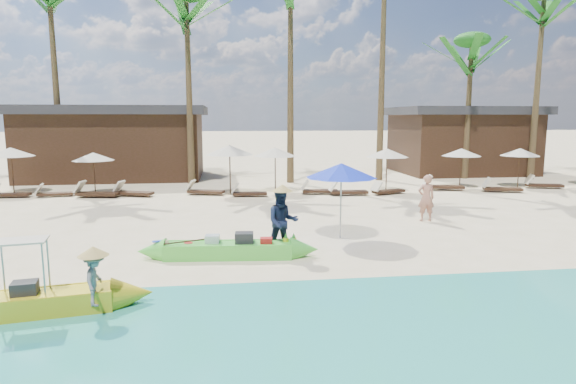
{
  "coord_description": "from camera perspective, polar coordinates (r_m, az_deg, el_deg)",
  "views": [
    {
      "loc": [
        -1.46,
        -12.7,
        3.62
      ],
      "look_at": [
        0.45,
        2.0,
        1.32
      ],
      "focal_mm": 30.0,
      "sensor_mm": 36.0,
      "label": 1
    }
  ],
  "objects": [
    {
      "name": "yellow_canoe",
      "position": [
        10.35,
        -29.84,
        -11.51
      ],
      "size": [
        5.51,
        1.29,
        1.44
      ],
      "rotation": [
        0.0,
        0.0,
        0.17
      ],
      "color": "yellow",
      "rests_on": "ground"
    },
    {
      "name": "pavilion_west",
      "position": [
        30.94,
        -19.7,
        5.64
      ],
      "size": [
        10.8,
        6.6,
        4.3
      ],
      "color": "#361F16",
      "rests_on": "ground"
    },
    {
      "name": "blue_umbrella",
      "position": [
        14.4,
        6.34,
        2.55
      ],
      "size": [
        2.12,
        2.12,
        2.28
      ],
      "color": "#99999E",
      "rests_on": "ground"
    },
    {
      "name": "lounger_6_left",
      "position": [
        22.36,
        -4.84,
        -0.06
      ],
      "size": [
        1.67,
        0.61,
        0.56
      ],
      "rotation": [
        0.0,
        0.0,
        -0.06
      ],
      "color": "#361F16",
      "rests_on": "ground"
    },
    {
      "name": "palm_3",
      "position": [
        27.5,
        -11.9,
        19.01
      ],
      "size": [
        2.08,
        2.08,
        10.52
      ],
      "color": "brown",
      "rests_on": "ground"
    },
    {
      "name": "lounger_5_left",
      "position": [
        23.15,
        -10.01,
        0.18
      ],
      "size": [
        1.88,
        1.04,
        0.61
      ],
      "rotation": [
        0.0,
        0.0,
        -0.29
      ],
      "color": "#361F16",
      "rests_on": "ground"
    },
    {
      "name": "palm_2",
      "position": [
        29.72,
        -26.34,
        18.71
      ],
      "size": [
        2.08,
        2.08,
        11.33
      ],
      "color": "brown",
      "rests_on": "ground"
    },
    {
      "name": "lounger_8_left",
      "position": [
        25.44,
        17.69,
        0.72
      ],
      "size": [
        2.08,
        1.04,
        0.68
      ],
      "rotation": [
        0.0,
        0.0,
        -0.22
      ],
      "color": "#361F16",
      "rests_on": "ground"
    },
    {
      "name": "lounger_4_left",
      "position": [
        23.74,
        -21.95,
        -0.06
      ],
      "size": [
        2.07,
        0.98,
        0.67
      ],
      "rotation": [
        0.0,
        0.0,
        -0.19
      ],
      "color": "#361F16",
      "rests_on": "ground"
    },
    {
      "name": "resort_parasol_6",
      "position": [
        23.53,
        -1.53,
        4.77
      ],
      "size": [
        2.12,
        2.12,
        2.18
      ],
      "color": "#361F16",
      "rests_on": "ground"
    },
    {
      "name": "lounger_9_right",
      "position": [
        28.16,
        27.85,
        0.82
      ],
      "size": [
        1.92,
        1.04,
        0.62
      ],
      "rotation": [
        0.0,
        0.0,
        -0.27
      ],
      "color": "#361F16",
      "rests_on": "ground"
    },
    {
      "name": "resort_parasol_7",
      "position": [
        23.93,
        11.66,
        4.56
      ],
      "size": [
        2.07,
        2.07,
        2.13
      ],
      "color": "#361F16",
      "rests_on": "ground"
    },
    {
      "name": "resort_parasol_9",
      "position": [
        27.89,
        25.79,
        4.27
      ],
      "size": [
        1.98,
        1.98,
        2.04
      ],
      "color": "#361F16",
      "rests_on": "ground"
    },
    {
      "name": "tourist",
      "position": [
        17.57,
        16.05,
        -0.7
      ],
      "size": [
        0.62,
        0.42,
        1.65
      ],
      "primitive_type": "imported",
      "rotation": [
        0.0,
        0.0,
        3.1
      ],
      "color": "tan",
      "rests_on": "ground"
    },
    {
      "name": "resort_parasol_3",
      "position": [
        26.53,
        -30.02,
        4.12
      ],
      "size": [
        2.15,
        2.15,
        2.22
      ],
      "color": "#361F16",
      "rests_on": "ground"
    },
    {
      "name": "palm_4",
      "position": [
        27.58,
        0.3,
        21.0
      ],
      "size": [
        2.08,
        2.08,
        11.7
      ],
      "color": "brown",
      "rests_on": "ground"
    },
    {
      "name": "lounger_7_right",
      "position": [
        23.38,
        11.59,
        0.19
      ],
      "size": [
        1.77,
        1.05,
        0.58
      ],
      "rotation": [
        0.0,
        0.0,
        0.33
      ],
      "color": "#361F16",
      "rests_on": "ground"
    },
    {
      "name": "vendor_yellow",
      "position": [
        9.68,
        -21.92,
        -9.53
      ],
      "size": [
        0.38,
        0.65,
        1.0
      ],
      "primitive_type": "imported",
      "rotation": [
        0.0,
        0.0,
        1.58
      ],
      "color": "gray",
      "rests_on": "ground"
    },
    {
      "name": "ground",
      "position": [
        13.29,
        -0.81,
        -7.0
      ],
      "size": [
        240.0,
        240.0,
        0.0
      ],
      "primitive_type": "plane",
      "color": "beige",
      "rests_on": "ground"
    },
    {
      "name": "lounger_3_left",
      "position": [
        25.42,
        -30.21,
        -0.15
      ],
      "size": [
        1.7,
        0.57,
        0.57
      ],
      "rotation": [
        0.0,
        0.0,
        -0.03
      ],
      "color": "#361F16",
      "rests_on": "ground"
    },
    {
      "name": "resort_parasol_4",
      "position": [
        24.72,
        -22.08,
        3.91
      ],
      "size": [
        1.93,
        1.93,
        1.98
      ],
      "color": "#361F16",
      "rests_on": "ground"
    },
    {
      "name": "green_canoe",
      "position": [
        12.71,
        -7.07,
        -6.76
      ],
      "size": [
        5.26,
        0.96,
        0.67
      ],
      "rotation": [
        0.0,
        0.0,
        -0.08
      ],
      "color": "#51D541",
      "rests_on": "ground"
    },
    {
      "name": "resort_parasol_5",
      "position": [
        22.84,
        -6.93,
        4.97
      ],
      "size": [
        2.28,
        2.28,
        2.35
      ],
      "color": "#361F16",
      "rests_on": "ground"
    },
    {
      "name": "lounger_4_right",
      "position": [
        23.51,
        -18.04,
        0.03
      ],
      "size": [
        1.92,
        1.14,
        0.63
      ],
      "rotation": [
        0.0,
        0.0,
        -0.34
      ],
      "color": "#361F16",
      "rests_on": "ground"
    },
    {
      "name": "vendor_green",
      "position": [
        12.77,
        -0.66,
        -3.57
      ],
      "size": [
        0.89,
        0.7,
        1.77
      ],
      "primitive_type": "imported",
      "rotation": [
        0.0,
        0.0,
        0.04
      ],
      "color": "#141E39",
      "rests_on": "ground"
    },
    {
      "name": "resort_parasol_8",
      "position": [
        26.42,
        19.86,
        4.45
      ],
      "size": [
        1.99,
        1.99,
        2.05
      ],
      "color": "#361F16",
      "rests_on": "ground"
    },
    {
      "name": "lounger_9_left",
      "position": [
        25.82,
        23.8,
        0.46
      ],
      "size": [
        1.94,
        1.07,
        0.63
      ],
      "rotation": [
        0.0,
        0.0,
        -0.28
      ],
      "color": "#361F16",
      "rests_on": "ground"
    },
    {
      "name": "wet_sand_strip",
      "position": [
        8.64,
        3.16,
        -15.97
      ],
      "size": [
        240.0,
        4.5,
        0.01
      ],
      "primitive_type": "cube",
      "color": "tan",
      "rests_on": "ground"
    },
    {
      "name": "lounger_7_left",
      "position": [
        22.81,
        6.91,
        0.13
      ],
      "size": [
        1.85,
        0.64,
        0.62
      ],
      "rotation": [
        0.0,
        0.0,
        -0.04
      ],
      "color": "#361F16",
      "rests_on": "ground"
    },
    {
      "name": "palm_6",
      "position": [
        30.94,
        20.88,
        14.61
      ],
      "size": [
        2.08,
        2.08,
        8.51
      ],
      "color": "brown",
      "rests_on": "ground"
    },
    {
      "name": "palm_7",
      "position": [
        32.41,
        27.91,
        17.36
      ],
      "size": [
        2.08,
        2.08,
        11.08
      ],
      "color": "brown",
      "rests_on": "ground"
    },
    {
      "name": "lounger_3_right",
      "position": [
        24.74,
        -26.12,
        -0.09
      ],
      "size": [
        1.66,
        0.67,
        0.55
      ],
      "rotation": [
        0.0,
        0.0,
        0.11
      ],
      "color": "#361F16",
      "rests_on": "ground"
    },
    {
      "name": "lounger_6_right",
      "position": [
        23.02,
        3.52,
        0.24
      ],
      "size": [
        1.81,
        0.72,
        0.6
      ],
      "rotation": [
        0.0,
        0.0,
        -0.1
      ],
      "color": "#361F16",
      "rests_on": "ground"
    },
    {
      "name": "pavilion_east",
      "position": [
        33.96,
        19.79,
        5.88
      ],
      "size": [
        8.8,
        6.6,
        4.3
      ],
      "color": "#361F16",
      "rests_on": "ground"
    }
  ]
}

